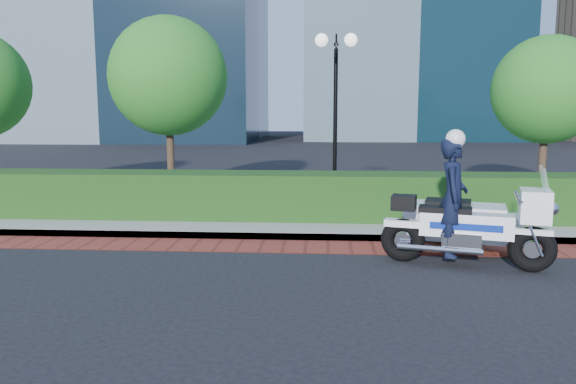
# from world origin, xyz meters

# --- Properties ---
(ground) EXTENTS (120.00, 120.00, 0.00)m
(ground) POSITION_xyz_m (0.00, 0.00, 0.00)
(ground) COLOR black
(ground) RESTS_ON ground
(brick_strip) EXTENTS (60.00, 1.00, 0.01)m
(brick_strip) POSITION_xyz_m (0.00, 1.50, 0.01)
(brick_strip) COLOR maroon
(brick_strip) RESTS_ON ground
(sidewalk) EXTENTS (60.00, 8.00, 0.15)m
(sidewalk) POSITION_xyz_m (0.00, 6.00, 0.07)
(sidewalk) COLOR gray
(sidewalk) RESTS_ON ground
(hedge_main) EXTENTS (18.00, 1.20, 1.00)m
(hedge_main) POSITION_xyz_m (0.00, 3.60, 0.65)
(hedge_main) COLOR black
(hedge_main) RESTS_ON sidewalk
(lamppost) EXTENTS (1.02, 0.70, 4.21)m
(lamppost) POSITION_xyz_m (1.00, 5.20, 2.96)
(lamppost) COLOR black
(lamppost) RESTS_ON sidewalk
(tree_b) EXTENTS (3.20, 3.20, 4.89)m
(tree_b) POSITION_xyz_m (-3.50, 6.50, 3.43)
(tree_b) COLOR #332319
(tree_b) RESTS_ON sidewalk
(tree_c) EXTENTS (2.80, 2.80, 4.30)m
(tree_c) POSITION_xyz_m (6.50, 6.50, 3.05)
(tree_c) COLOR #332319
(tree_c) RESTS_ON sidewalk
(police_motorcycle) EXTENTS (2.71, 2.29, 2.23)m
(police_motorcycle) POSITION_xyz_m (3.04, 0.77, 0.76)
(police_motorcycle) COLOR black
(police_motorcycle) RESTS_ON ground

